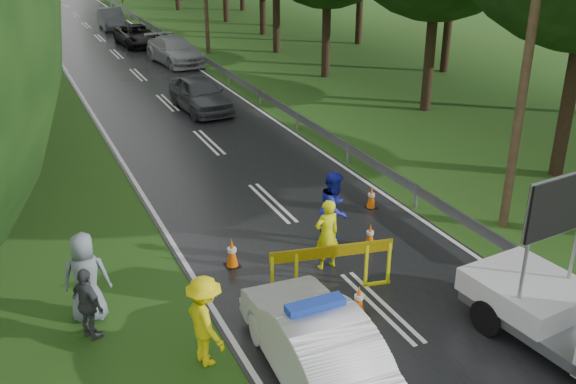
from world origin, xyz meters
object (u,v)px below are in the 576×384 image
barrier (332,257)px  queue_car_second (175,51)px  queue_car_third (137,36)px  officer (327,235)px  queue_car_fourth (111,19)px  civilian (334,209)px  queue_car_first (200,94)px  police_sedan (314,342)px

barrier → queue_car_second: 25.20m
queue_car_third → officer: bearing=-97.1°
queue_car_third → queue_car_fourth: queue_car_fourth is taller
queue_car_second → civilian: bearing=-102.4°
queue_car_first → queue_car_third: queue_car_first is taller
barrier → queue_car_second: (3.28, 24.99, -0.15)m
officer → queue_car_second: officer is taller
police_sedan → queue_car_second: size_ratio=0.89×
officer → civilian: civilian is taller
officer → queue_car_fourth: officer is taller
barrier → queue_car_fourth: size_ratio=0.62×
police_sedan → officer: size_ratio=2.51×
civilian → queue_car_third: (1.37, 29.23, -0.34)m
queue_car_fourth → queue_car_third: bearing=-86.3°
civilian → queue_car_fourth: (1.08, 36.62, -0.26)m
civilian → officer: bearing=-168.9°
police_sedan → queue_car_first: size_ratio=1.03×
officer → barrier: bearing=64.4°
barrier → officer: (0.39, 1.00, 0.01)m
barrier → queue_car_first: bearing=94.5°
officer → civilian: size_ratio=0.90×
barrier → queue_car_fourth: queue_car_fourth is taller
queue_car_second → officer: bearing=-103.9°
civilian → barrier: bearing=-161.9°
barrier → queue_car_third: queue_car_third is taller
queue_car_third → queue_car_fourth: size_ratio=1.05×
police_sedan → civilian: size_ratio=2.25×
barrier → queue_car_fourth: 38.68m
barrier → civilian: 2.30m
queue_car_first → queue_car_third: 16.02m
police_sedan → officer: officer is taller
barrier → queue_car_fourth: (2.21, 38.62, -0.15)m
officer → queue_car_first: size_ratio=0.41×
queue_car_third → barrier: bearing=-97.7°
barrier → officer: size_ratio=1.56×
civilian → queue_car_second: (2.15, 22.99, -0.26)m
queue_car_second → queue_car_first: bearing=-106.2°
queue_car_second → queue_car_third: (-0.77, 6.24, -0.08)m
officer → queue_car_second: size_ratio=0.35×
civilian → queue_car_second: civilian is taller
queue_car_third → queue_car_second: bearing=-86.1°
queue_car_second → queue_car_third: queue_car_second is taller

